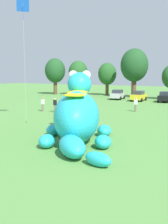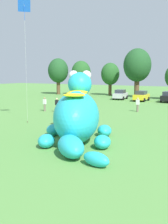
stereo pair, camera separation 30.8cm
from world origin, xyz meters
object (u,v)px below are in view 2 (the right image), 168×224
Objects in this scene: car_yellow at (141,96)px; spectator_mid_field at (77,105)px; spectator_far_side at (57,105)px; spectator_near_inflatable at (138,105)px; giant_inflatable_creature at (77,116)px; spectator_wandering at (45,104)px; car_silver at (120,95)px; tethered_flying_kite at (24,5)px.

car_yellow is 16.35m from spectator_mid_field.
spectator_near_inflatable is at bearing 32.88° from spectator_far_side.
spectator_wandering is at bearing 136.31° from giant_inflatable_creature.
tethered_flying_kite is (1.33, -25.87, 9.76)m from car_silver.
spectator_wandering is at bearing -155.19° from spectator_mid_field.
tethered_flying_kite reaches higher than giant_inflatable_creature.
car_silver is 18.92m from spectator_far_side.
car_yellow is 0.36× the size of tethered_flying_kite.
spectator_far_side is at bearing -104.05° from car_yellow.
giant_inflatable_creature reaches higher than spectator_near_inflatable.
car_silver is 4.34m from car_yellow.
tethered_flying_kite is (-2.87, -24.81, 9.76)m from car_yellow.
giant_inflatable_creature is 0.71× the size of tethered_flying_kite.
tethered_flying_kite is at bearing -91.21° from spectator_mid_field.
car_silver is 2.50× the size of spectator_near_inflatable.
spectator_mid_field is 1.00× the size of spectator_far_side.
spectator_near_inflatable is 9.72m from spectator_far_side.
giant_inflatable_creature reaches higher than spectator_mid_field.
tethered_flying_kite is at bearing -77.06° from spectator_far_side.
spectator_near_inflatable is 0.15× the size of tethered_flying_kite.
spectator_wandering is at bearing -109.57° from car_yellow.
car_silver is 2.50× the size of spectator_far_side.
car_yellow reaches higher than spectator_mid_field.
car_silver is at bearing 165.90° from car_yellow.
car_yellow is 2.42× the size of spectator_near_inflatable.
giant_inflatable_creature is 16.02m from spectator_near_inflatable.
giant_inflatable_creature is 1.99× the size of car_yellow.
car_yellow is at bearing 83.40° from tethered_flying_kite.
spectator_far_side is (1.86, -0.04, 0.00)m from spectator_wandering.
spectator_near_inflatable and spectator_mid_field have the same top height.
car_yellow reaches higher than spectator_far_side.
spectator_near_inflatable is at bearing 61.77° from tethered_flying_kite.
spectator_mid_field is 1.00× the size of spectator_wandering.
spectator_wandering is (-2.13, -18.87, -0.01)m from car_silver.
car_yellow is 18.90m from spectator_wandering.
tethered_flying_kite reaches higher than spectator_wandering.
car_yellow reaches higher than spectator_wandering.
car_silver reaches higher than spectator_mid_field.
spectator_wandering is at bearing -152.44° from spectator_near_inflatable.
spectator_wandering is at bearing 178.62° from spectator_far_side.
spectator_far_side is (-4.47, -17.86, -0.01)m from car_yellow.
car_yellow is 2.42× the size of spectator_mid_field.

